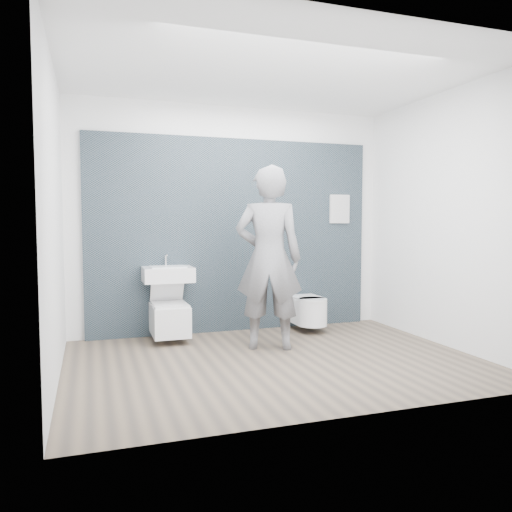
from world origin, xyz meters
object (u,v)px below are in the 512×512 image
object	(u,v)px
washbasin	(168,274)
toilet_rounded	(308,310)
toilet_square	(169,317)
visitor	(269,258)

from	to	relation	value
washbasin	toilet_rounded	size ratio (longest dim) A/B	0.92
toilet_square	visitor	xyz separation A→B (m)	(0.97, -0.67, 0.71)
toilet_square	washbasin	bearing A→B (deg)	90.00
washbasin	toilet_square	size ratio (longest dim) A/B	0.78
washbasin	toilet_square	xyz separation A→B (m)	(-0.00, -0.08, -0.50)
toilet_rounded	washbasin	bearing A→B (deg)	176.72
toilet_square	visitor	world-z (taller)	visitor
washbasin	toilet_square	bearing A→B (deg)	-90.00
toilet_square	visitor	bearing A→B (deg)	-34.65
toilet_square	toilet_rounded	world-z (taller)	toilet_square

